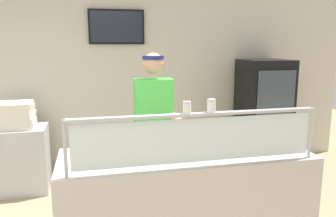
# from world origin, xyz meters

# --- Properties ---
(shop_rear_unit) EXTENTS (6.47, 0.13, 2.70)m
(shop_rear_unit) POSITION_xyz_m (1.03, 2.66, 1.36)
(shop_rear_unit) COLOR beige
(shop_rear_unit) RESTS_ON ground
(serving_counter) EXTENTS (2.07, 0.75, 0.95)m
(serving_counter) POSITION_xyz_m (1.04, 0.37, 0.47)
(serving_counter) COLOR #BCB7B2
(serving_counter) RESTS_ON ground
(sneeze_guard) EXTENTS (1.89, 0.06, 0.41)m
(sneeze_guard) POSITION_xyz_m (1.04, 0.06, 1.21)
(sneeze_guard) COLOR #B2B5BC
(sneeze_guard) RESTS_ON serving_counter
(pizza_tray) EXTENTS (0.44, 0.44, 0.04)m
(pizza_tray) POSITION_xyz_m (0.98, 0.43, 0.97)
(pizza_tray) COLOR #9EA0A8
(pizza_tray) RESTS_ON serving_counter
(pizza_server) EXTENTS (0.13, 0.29, 0.01)m
(pizza_server) POSITION_xyz_m (0.95, 0.41, 0.99)
(pizza_server) COLOR #ADAFB7
(pizza_server) RESTS_ON pizza_tray
(parmesan_shaker) EXTENTS (0.06, 0.06, 0.09)m
(parmesan_shaker) POSITION_xyz_m (0.95, 0.06, 1.40)
(parmesan_shaker) COLOR white
(parmesan_shaker) RESTS_ON sneeze_guard
(pepper_flake_shaker) EXTENTS (0.06, 0.06, 0.10)m
(pepper_flake_shaker) POSITION_xyz_m (1.13, 0.06, 1.40)
(pepper_flake_shaker) COLOR white
(pepper_flake_shaker) RESTS_ON sneeze_guard
(worker_figure) EXTENTS (0.41, 0.50, 1.76)m
(worker_figure) POSITION_xyz_m (0.90, 1.10, 1.01)
(worker_figure) COLOR #23232D
(worker_figure) RESTS_ON ground
(drink_fridge) EXTENTS (0.66, 0.65, 1.62)m
(drink_fridge) POSITION_xyz_m (2.76, 2.22, 0.81)
(drink_fridge) COLOR black
(drink_fridge) RESTS_ON ground
(prep_shelf) EXTENTS (0.70, 0.55, 0.82)m
(prep_shelf) POSITION_xyz_m (-0.63, 2.17, 0.41)
(prep_shelf) COLOR #B7BABF
(prep_shelf) RESTS_ON ground
(pizza_box_stack) EXTENTS (0.45, 0.43, 0.31)m
(pizza_box_stack) POSITION_xyz_m (-0.63, 2.17, 0.98)
(pizza_box_stack) COLOR silver
(pizza_box_stack) RESTS_ON prep_shelf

